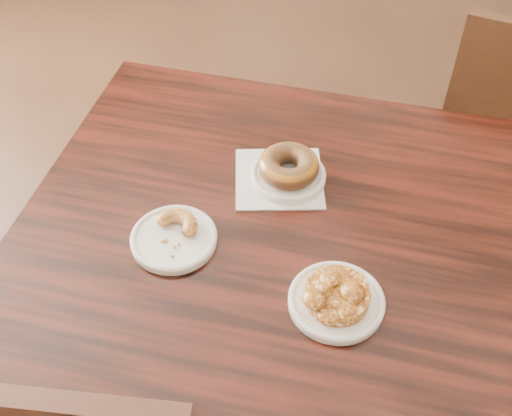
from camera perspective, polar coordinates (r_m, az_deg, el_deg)
The scene contains 10 objects.
floor at distance 1.91m, azimuth -0.17°, elevation -11.72°, with size 5.00×5.00×0.00m, color black.
cafe_table at distance 1.47m, azimuth 0.46°, elevation -12.08°, with size 0.91×0.91×0.75m, color black.
chair_far at distance 1.93m, azimuth 21.65°, elevation 5.42°, with size 0.42×0.42×0.90m, color black, non-canonical shape.
napkin at distance 1.26m, azimuth 2.06°, elevation 2.64°, with size 0.17×0.17×0.00m, color silver.
plate_donut at distance 1.25m, azimuth 2.88°, elevation 2.88°, with size 0.15×0.15×0.01m, color white.
plate_cruller at distance 1.16m, azimuth -7.31°, elevation -2.75°, with size 0.16×0.16×0.01m, color white.
plate_fritter at distance 1.07m, azimuth 7.15°, elevation -8.25°, with size 0.16×0.16×0.01m, color white.
glazed_donut at distance 1.24m, azimuth 2.93°, elevation 3.77°, with size 0.12×0.12×0.04m, color brown.
apple_fritter at distance 1.06m, azimuth 7.26°, elevation -7.53°, with size 0.15×0.15×0.04m, color #4D2108, non-canonical shape.
cruller_fragment at distance 1.14m, azimuth -7.39°, elevation -2.15°, with size 0.09×0.09×0.02m, color brown, non-canonical shape.
Camera 1 is at (0.46, -0.87, 1.63)m, focal length 45.00 mm.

